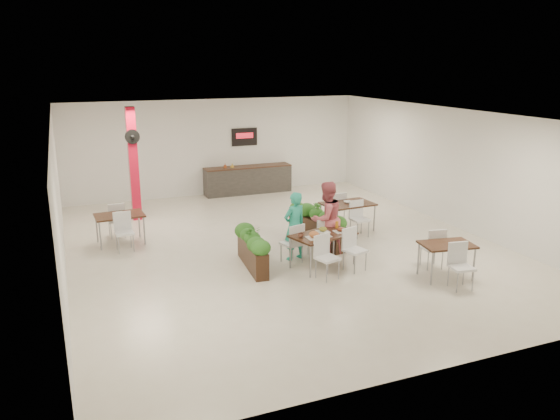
% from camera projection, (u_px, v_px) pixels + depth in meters
% --- Properties ---
extents(ground, '(12.00, 12.00, 0.00)m').
position_uv_depth(ground, '(284.00, 246.00, 13.41)').
color(ground, beige).
rests_on(ground, ground).
extents(room_shell, '(10.10, 12.10, 3.22)m').
position_uv_depth(room_shell, '(284.00, 166.00, 12.88)').
color(room_shell, white).
rests_on(room_shell, ground).
extents(red_column, '(0.40, 0.41, 3.20)m').
position_uv_depth(red_column, '(133.00, 163.00, 15.28)').
color(red_column, red).
rests_on(red_column, ground).
extents(service_counter, '(3.00, 0.64, 2.20)m').
position_uv_depth(service_counter, '(248.00, 179.00, 18.70)').
color(service_counter, '#2C2A27').
rests_on(service_counter, ground).
extents(main_table, '(1.60, 1.88, 0.92)m').
position_uv_depth(main_table, '(323.00, 239.00, 11.95)').
color(main_table, black).
rests_on(main_table, ground).
extents(diner_man, '(0.66, 0.52, 1.58)m').
position_uv_depth(diner_man, '(295.00, 226.00, 12.35)').
color(diner_man, '#28AE91').
rests_on(diner_man, ground).
extents(diner_woman, '(1.00, 0.86, 1.75)m').
position_uv_depth(diner_woman, '(326.00, 219.00, 12.62)').
color(diner_woman, '#D75F6C').
rests_on(diner_woman, ground).
extents(planter_left, '(0.52, 1.81, 0.94)m').
position_uv_depth(planter_left, '(252.00, 246.00, 11.93)').
color(planter_left, black).
rests_on(planter_left, ground).
extents(planter_right, '(0.75, 1.95, 1.04)m').
position_uv_depth(planter_right, '(316.00, 224.00, 13.48)').
color(planter_right, black).
rests_on(planter_right, ground).
extents(side_table_a, '(1.20, 1.64, 0.92)m').
position_uv_depth(side_table_a, '(120.00, 219.00, 13.47)').
color(side_table_a, black).
rests_on(side_table_a, ground).
extents(side_table_b, '(1.38, 1.64, 0.92)m').
position_uv_depth(side_table_b, '(348.00, 207.00, 14.54)').
color(side_table_b, black).
rests_on(side_table_b, ground).
extents(side_table_c, '(1.17, 1.67, 0.92)m').
position_uv_depth(side_table_c, '(447.00, 250.00, 11.33)').
color(side_table_c, black).
rests_on(side_table_c, ground).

